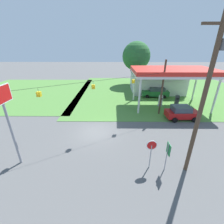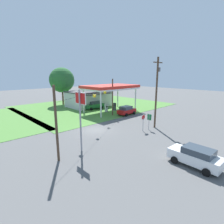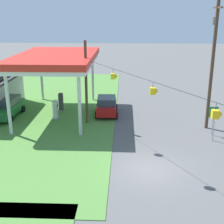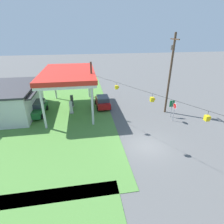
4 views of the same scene
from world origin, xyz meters
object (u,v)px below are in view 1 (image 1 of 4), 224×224
at_px(car_at_pumps_rear, 155,92).
at_px(stop_sign_roadside, 151,148).
at_px(fuel_pump_near, 160,101).
at_px(tree_behind_station, 136,56).
at_px(fuel_pump_far, 177,101).
at_px(gas_station_canopy, 173,72).
at_px(car_at_pumps_front, 182,113).
at_px(utility_pole_main, 205,96).
at_px(stop_sign_overhead, 6,110).
at_px(route_sign, 168,152).
at_px(gas_station_store, 157,82).

xyz_separation_m(car_at_pumps_rear, stop_sign_roadside, (-4.99, -17.98, 0.86)).
xyz_separation_m(fuel_pump_near, tree_behind_station, (-2.07, 15.38, 5.76)).
bearing_deg(fuel_pump_far, tree_behind_station, 106.83).
bearing_deg(gas_station_canopy, car_at_pumps_front, -88.76).
relative_size(fuel_pump_far, car_at_pumps_front, 0.43).
distance_m(utility_pole_main, tree_behind_station, 28.88).
xyz_separation_m(stop_sign_overhead, utility_pole_main, (13.24, -0.63, 1.22)).
height_order(fuel_pump_near, route_sign, route_sign).
height_order(gas_station_store, utility_pole_main, utility_pole_main).
bearing_deg(fuel_pump_far, gas_station_canopy, 179.94).
xyz_separation_m(gas_station_canopy, tree_behind_station, (-3.36, 15.38, 1.27)).
height_order(car_at_pumps_rear, stop_sign_overhead, stop_sign_overhead).
bearing_deg(stop_sign_overhead, stop_sign_roadside, -2.38).
xyz_separation_m(stop_sign_overhead, route_sign, (11.57, -0.67, -3.02)).
xyz_separation_m(gas_station_canopy, fuel_pump_far, (1.29, -0.00, -4.49)).
distance_m(gas_station_canopy, gas_station_store, 9.07).
bearing_deg(gas_station_canopy, fuel_pump_near, -179.94).
bearing_deg(utility_pole_main, fuel_pump_far, 72.10).
bearing_deg(car_at_pumps_front, stop_sign_roadside, -126.84).
bearing_deg(gas_station_canopy, gas_station_store, 88.85).
bearing_deg(route_sign, car_at_pumps_rear, 78.16).
bearing_deg(car_at_pumps_front, fuel_pump_near, 104.61).
relative_size(fuel_pump_far, car_at_pumps_rear, 0.36).
distance_m(car_at_pumps_front, route_sign, 10.11).
distance_m(stop_sign_roadside, tree_behind_station, 29.18).
height_order(gas_station_canopy, tree_behind_station, tree_behind_station).
xyz_separation_m(fuel_pump_near, stop_sign_roadside, (-4.61, -13.30, 0.97)).
distance_m(gas_station_store, fuel_pump_near, 8.64).
xyz_separation_m(car_at_pumps_front, utility_pole_main, (-3.16, -8.80, 5.02)).
relative_size(gas_station_canopy, utility_pole_main, 1.10).
relative_size(fuel_pump_near, tree_behind_station, 0.18).
xyz_separation_m(gas_station_canopy, gas_station_store, (0.17, 8.43, -3.34)).
relative_size(fuel_pump_far, stop_sign_roadside, 0.71).
xyz_separation_m(gas_station_canopy, route_sign, (-4.73, -13.54, -3.63)).
xyz_separation_m(stop_sign_roadside, route_sign, (1.17, -0.24, -0.10)).
xyz_separation_m(gas_station_canopy, fuel_pump_near, (-1.29, -0.00, -4.49)).
height_order(gas_station_canopy, car_at_pumps_front, gas_station_canopy).
height_order(gas_station_store, tree_behind_station, tree_behind_station).
distance_m(fuel_pump_near, stop_sign_overhead, 20.14).
bearing_deg(car_at_pumps_front, fuel_pump_far, 73.78).
distance_m(stop_sign_overhead, tree_behind_station, 31.12).
relative_size(gas_station_store, car_at_pumps_rear, 2.08).
bearing_deg(stop_sign_overhead, utility_pole_main, -2.70).
distance_m(gas_station_store, car_at_pumps_front, 13.17).
height_order(fuel_pump_far, stop_sign_overhead, stop_sign_overhead).
height_order(gas_station_canopy, car_at_pumps_rear, gas_station_canopy).
height_order(fuel_pump_far, car_at_pumps_front, car_at_pumps_front).
bearing_deg(stop_sign_roadside, stop_sign_overhead, -2.38).
xyz_separation_m(gas_station_canopy, utility_pole_main, (-3.06, -13.49, 0.62)).
xyz_separation_m(fuel_pump_near, route_sign, (-3.44, -13.54, 0.87)).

